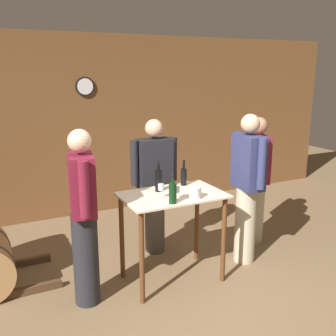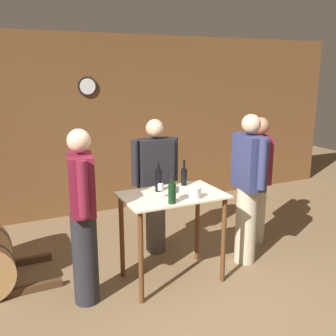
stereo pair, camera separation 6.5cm
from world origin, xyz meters
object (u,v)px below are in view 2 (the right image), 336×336
(person_host, at_px, (248,186))
(ice_bucket, at_px, (195,193))
(wine_bottle_left, at_px, (159,180))
(wine_glass_near_left, at_px, (161,188))
(wine_bottle_far_left, at_px, (172,193))
(person_visitor_near_door, at_px, (155,184))
(person_visitor_bearded, at_px, (258,178))
(wine_glass_near_center, at_px, (176,190))
(person_visitor_with_scarf, at_px, (83,215))
(wine_bottle_center, at_px, (184,176))

(person_host, bearing_deg, ice_bucket, -165.10)
(wine_bottle_left, relative_size, wine_glass_near_left, 2.12)
(wine_glass_near_left, distance_m, ice_bucket, 0.34)
(wine_bottle_far_left, height_order, ice_bucket, wine_bottle_far_left)
(wine_bottle_left, height_order, person_visitor_near_door, person_visitor_near_door)
(wine_bottle_left, xyz_separation_m, person_visitor_near_door, (0.20, 0.55, -0.21))
(wine_bottle_far_left, xyz_separation_m, person_visitor_bearded, (1.52, 0.65, -0.20))
(wine_glass_near_left, height_order, wine_glass_near_center, wine_glass_near_left)
(wine_bottle_far_left, relative_size, person_visitor_bearded, 0.17)
(ice_bucket, bearing_deg, person_visitor_bearded, 25.84)
(wine_glass_near_left, xyz_separation_m, person_visitor_with_scarf, (-0.76, 0.05, -0.17))
(person_host, bearing_deg, wine_glass_near_center, -169.72)
(wine_bottle_center, bearing_deg, wine_bottle_far_left, -128.33)
(wine_bottle_center, relative_size, person_visitor_with_scarf, 0.17)
(wine_bottle_left, distance_m, person_visitor_bearded, 1.51)
(person_host, relative_size, person_visitor_bearded, 1.06)
(ice_bucket, xyz_separation_m, person_host, (0.80, 0.21, -0.10))
(person_visitor_with_scarf, distance_m, person_visitor_bearded, 2.35)
(person_visitor_near_door, bearing_deg, wine_glass_near_center, -100.72)
(person_host, height_order, person_visitor_with_scarf, person_host)
(person_visitor_with_scarf, distance_m, person_visitor_near_door, 1.26)
(ice_bucket, bearing_deg, wine_bottle_far_left, -171.08)
(ice_bucket, bearing_deg, person_visitor_with_scarf, 169.71)
(person_host, xyz_separation_m, person_visitor_with_scarf, (-1.87, -0.02, -0.02))
(person_visitor_bearded, bearing_deg, person_host, -138.69)
(wine_bottle_far_left, relative_size, person_visitor_with_scarf, 0.16)
(wine_bottle_center, height_order, ice_bucket, wine_bottle_center)
(wine_glass_near_left, bearing_deg, person_visitor_with_scarf, 175.96)
(wine_glass_near_center, bearing_deg, person_visitor_bearded, 21.64)
(wine_glass_near_center, distance_m, person_visitor_near_door, 0.91)
(wine_bottle_center, distance_m, person_visitor_near_door, 0.52)
(wine_bottle_left, bearing_deg, wine_bottle_far_left, -95.95)
(wine_bottle_center, bearing_deg, wine_bottle_left, -166.94)
(wine_glass_near_left, xyz_separation_m, person_visitor_bearded, (1.55, 0.46, -0.20))
(wine_bottle_left, bearing_deg, wine_glass_near_left, -109.26)
(wine_bottle_center, xyz_separation_m, person_host, (0.69, -0.23, -0.15))
(person_visitor_bearded, xyz_separation_m, person_visitor_near_door, (-1.27, 0.30, 0.01))
(wine_bottle_far_left, bearing_deg, wine_glass_near_left, 101.05)
(wine_bottle_far_left, distance_m, wine_glass_near_left, 0.19)
(wine_glass_near_center, distance_m, person_visitor_with_scarf, 0.90)
(wine_bottle_far_left, relative_size, wine_bottle_center, 0.97)
(wine_bottle_left, height_order, person_host, person_host)
(person_visitor_near_door, bearing_deg, wine_bottle_left, -110.27)
(wine_glass_near_center, bearing_deg, person_visitor_with_scarf, 169.61)
(wine_glass_near_left, bearing_deg, wine_bottle_center, 35.80)
(wine_bottle_center, xyz_separation_m, person_visitor_near_door, (-0.14, 0.47, -0.20))
(wine_bottle_far_left, relative_size, person_host, 0.16)
(person_visitor_near_door, bearing_deg, person_visitor_bearded, -13.41)
(wine_glass_near_center, distance_m, person_host, 1.02)
(wine_glass_near_center, xyz_separation_m, person_visitor_bearded, (1.44, 0.57, -0.20))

